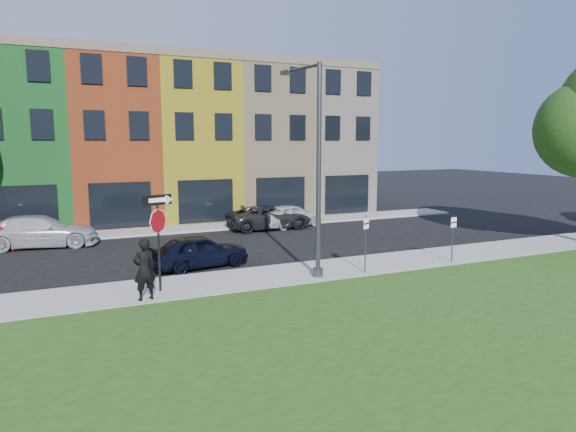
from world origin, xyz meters
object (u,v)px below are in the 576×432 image
man (144,269)px  street_lamp (315,171)px  sedan_near (199,251)px  stop_sign (158,223)px

man → street_lamp: street_lamp is taller
man → street_lamp: bearing=172.0°
man → sedan_near: size_ratio=0.47×
stop_sign → man: 1.65m
stop_sign → man: (-0.62, -0.77, -1.32)m
stop_sign → street_lamp: size_ratio=0.42×
man → sedan_near: bearing=-138.1°
stop_sign → sedan_near: (2.14, 3.10, -1.75)m
sedan_near → street_lamp: size_ratio=0.54×
stop_sign → sedan_near: 4.15m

